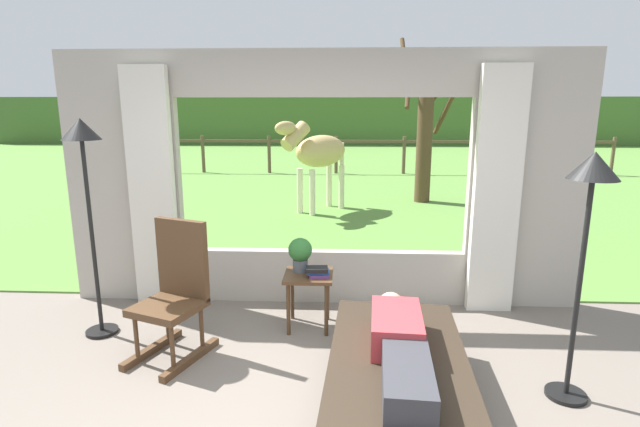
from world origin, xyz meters
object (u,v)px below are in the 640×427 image
floor_lamp_right (589,203)px  book_stack (318,272)px  side_table (309,284)px  potted_plant (300,253)px  rocking_chair (175,291)px  pasture_tree (426,126)px  horse (318,152)px  floor_lamp_left (84,163)px  recliner_sofa (397,381)px  reclining_person (399,343)px

floor_lamp_right → book_stack: bearing=152.2°
side_table → potted_plant: bearing=143.1°
side_table → rocking_chair: bearing=-153.7°
rocking_chair → pasture_tree: 7.29m
potted_plant → horse: (-0.08, 4.87, 0.45)m
floor_lamp_left → recliner_sofa: bearing=-21.8°
rocking_chair → pasture_tree: bearing=86.1°
reclining_person → side_table: 1.46m
side_table → pasture_tree: bearing=71.6°
horse → recliner_sofa: bearing=137.4°
rocking_chair → pasture_tree: pasture_tree is taller
rocking_chair → side_table: bearing=47.5°
potted_plant → horse: 4.89m
reclining_person → floor_lamp_left: floor_lamp_left is taller
book_stack → recliner_sofa: bearing=-63.2°
rocking_chair → potted_plant: rocking_chair is taller
potted_plant → rocking_chair: bearing=-149.2°
potted_plant → recliner_sofa: bearing=-59.5°
floor_lamp_left → horse: floor_lamp_left is taller
horse → book_stack: bearing=132.5°
rocking_chair → floor_lamp_right: (2.96, -0.50, 0.86)m
floor_lamp_right → recliner_sofa: bearing=-170.1°
recliner_sofa → horse: bearing=101.7°
side_table → floor_lamp_right: floor_lamp_right is taller
potted_plant → floor_lamp_right: (1.99, -1.08, 0.70)m
book_stack → floor_lamp_left: size_ratio=0.11×
book_stack → pasture_tree: bearing=72.5°
horse → pasture_tree: pasture_tree is taller
floor_lamp_left → rocking_chair: bearing=-20.6°
potted_plant → pasture_tree: (2.08, 5.96, 0.89)m
reclining_person → floor_lamp_left: size_ratio=0.75×
reclining_person → book_stack: (-0.59, 1.22, 0.04)m
recliner_sofa → rocking_chair: (-1.74, 0.71, 0.33)m
book_stack → horse: horse is taller
floor_lamp_left → pasture_tree: bearing=58.1°
floor_lamp_left → floor_lamp_right: (3.78, -0.81, -0.15)m
side_table → floor_lamp_left: floor_lamp_left is taller
side_table → floor_lamp_right: bearing=-28.1°
horse → pasture_tree: (2.17, 1.08, 0.44)m
recliner_sofa → side_table: bearing=122.8°
reclining_person → side_table: reclining_person is taller
pasture_tree → rocking_chair: bearing=-115.0°
rocking_chair → side_table: rocking_chair is taller
floor_lamp_left → horse: (1.71, 5.15, -0.40)m
book_stack → horse: bearing=92.9°
floor_lamp_right → potted_plant: bearing=151.5°
potted_plant → horse: bearing=91.0°
floor_lamp_right → pasture_tree: (0.09, 7.04, 0.19)m
floor_lamp_left → floor_lamp_right: floor_lamp_left is taller
recliner_sofa → side_table: (-0.68, 1.23, 0.21)m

